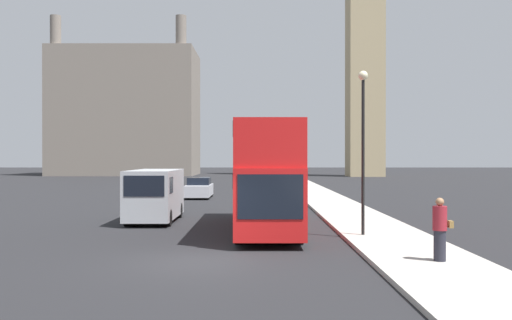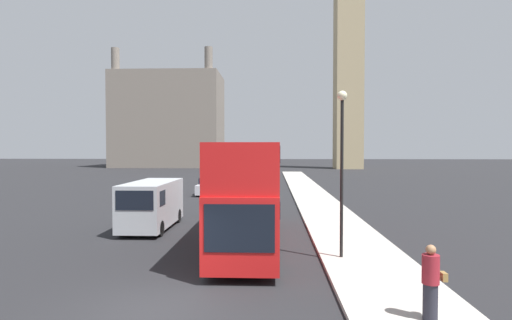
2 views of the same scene
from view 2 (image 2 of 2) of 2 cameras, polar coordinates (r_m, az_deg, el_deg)
The scene contains 9 objects.
ground_plane at distance 11.51m, azimuth -14.72°, elevation -19.88°, with size 300.00×300.00×0.00m, color black.
sidewalk_strip at distance 11.59m, azimuth 20.98°, elevation -19.40°, with size 3.34×120.00×0.15m.
clock_tower at distance 89.71m, azimuth 13.09°, elevation 18.43°, with size 5.92×6.09×58.76m.
building_block_distant at distance 94.73m, azimuth -12.27°, elevation 5.52°, with size 23.84×14.41×25.92m.
red_double_decker_bus at distance 17.74m, azimuth -0.91°, elevation -4.02°, with size 2.49×11.31×4.41m.
white_van at distance 21.65m, azimuth -14.69°, elevation -6.07°, with size 2.10×5.37×2.47m.
pedestrian at distance 10.70m, azimuth 23.70°, elevation -15.73°, with size 0.56×0.40×1.79m.
street_lamp at distance 15.18m, azimuth 12.18°, elevation 1.48°, with size 0.36×0.36×6.21m.
parked_sedan at distance 36.93m, azimuth -6.69°, elevation -3.82°, with size 1.81×4.58×1.55m.
Camera 2 is at (3.16, -10.24, 4.22)m, focal length 28.00 mm.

